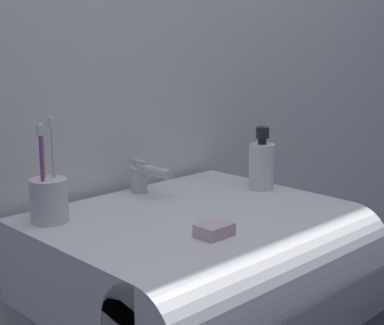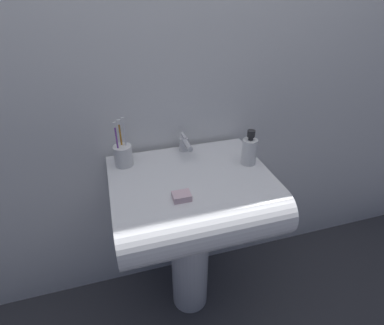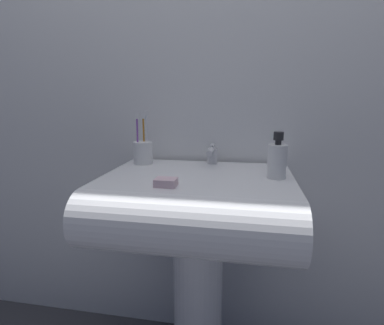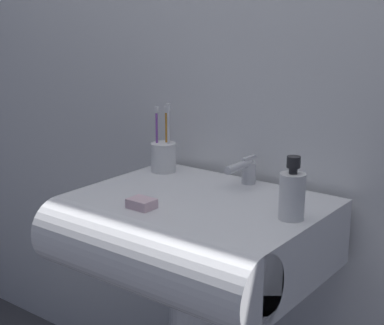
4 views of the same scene
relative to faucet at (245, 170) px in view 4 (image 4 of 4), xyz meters
The scene contains 6 objects.
wall_back 0.35m from the faucet, 104.39° to the left, with size 5.00×0.05×2.40m, color white.
sink_basin 0.27m from the faucet, 96.62° to the right, with size 0.64×0.54×0.18m.
faucet is the anchor object (origin of this frame).
toothbrush_cup 0.27m from the faucet, behind, with size 0.08×0.08×0.21m.
soap_bottle 0.29m from the faucet, 36.07° to the right, with size 0.06×0.06×0.15m.
bar_soap 0.34m from the faucet, 107.14° to the right, with size 0.06×0.05×0.02m, color silver.
Camera 4 is at (0.86, -1.18, 1.31)m, focal length 55.00 mm.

